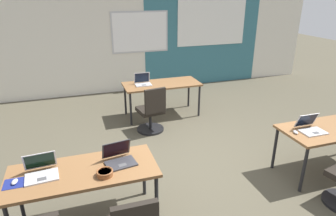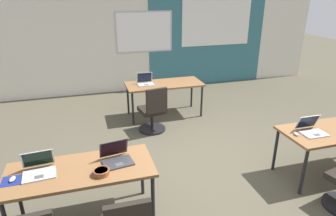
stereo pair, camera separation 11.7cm
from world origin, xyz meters
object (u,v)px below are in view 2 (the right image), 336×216
desk_near_right (336,133)px  desk_far_center (164,86)px  desk_near_left (81,173)px  chair_far_left (153,113)px  laptop_near_left_inner (117,158)px  laptop_near_right_inner (312,129)px  laptop_near_left_end (39,169)px  snack_bowl (101,172)px  mouse_near_right_inner (296,134)px  laptop_far_left (145,82)px  mouse_near_left_end (12,179)px

desk_near_right → desk_far_center: same height
desk_near_left → chair_far_left: 2.48m
desk_near_left → laptop_near_left_inner: laptop_near_left_inner is taller
desk_far_center → laptop_near_right_inner: (1.31, -2.79, 0.11)m
desk_near_right → laptop_near_right_inner: 0.45m
laptop_near_left_end → laptop_near_right_inner: laptop_near_left_end is taller
snack_bowl → laptop_near_left_inner: bearing=48.5°
mouse_near_right_inner → snack_bowl: 2.61m
desk_near_right → laptop_far_left: laptop_far_left is taller
mouse_near_left_end → mouse_near_right_inner: mouse_near_left_end is taller
laptop_near_right_inner → mouse_near_right_inner: size_ratio=2.98×
desk_near_left → desk_far_center: (1.75, 2.80, 0.00)m
desk_near_left → laptop_near_left_end: bearing=174.2°
mouse_near_right_inner → laptop_far_left: bearing=117.3°
desk_near_right → laptop_near_right_inner: (-0.44, 0.01, 0.11)m
laptop_near_left_inner → mouse_near_right_inner: (2.41, -0.03, -0.03)m
desk_near_right → mouse_near_right_inner: mouse_near_right_inner is taller
laptop_near_left_end → laptop_near_left_inner: (0.83, -0.00, 0.00)m
desk_near_right → chair_far_left: chair_far_left is taller
snack_bowl → mouse_near_right_inner: bearing=4.1°
desk_near_right → chair_far_left: bearing=136.3°
desk_near_left → desk_far_center: size_ratio=1.00×
mouse_near_left_end → laptop_far_left: laptop_far_left is taller
desk_near_left → desk_near_right: 3.50m
desk_far_center → laptop_far_left: laptop_far_left is taller
laptop_far_left → desk_near_left: bearing=-114.1°
laptop_near_right_inner → chair_far_left: bearing=130.8°
laptop_far_left → snack_bowl: size_ratio=1.90×
desk_near_right → desk_near_left: bearing=180.0°
laptop_near_left_inner → laptop_near_right_inner: 2.66m
chair_far_left → laptop_near_left_inner: bearing=56.6°
laptop_near_right_inner → desk_near_right: bearing=-0.7°
laptop_near_left_end → laptop_near_left_inner: bearing=-4.9°
desk_near_left → laptop_near_left_inner: 0.42m
laptop_near_right_inner → mouse_near_right_inner: bearing=-179.5°
laptop_near_left_end → mouse_near_right_inner: bearing=-5.2°
desk_far_center → laptop_near_left_inner: size_ratio=4.29×
desk_near_right → laptop_near_right_inner: size_ratio=4.79×
laptop_far_left → laptop_near_left_inner: (-0.95, -2.80, -0.00)m
laptop_near_left_end → laptop_far_left: bearing=52.9°
desk_near_left → snack_bowl: (0.21, -0.18, 0.10)m
desk_near_left → laptop_near_left_inner: size_ratio=4.29×
mouse_near_left_end → desk_near_right: bearing=0.4°
mouse_near_right_inner → laptop_near_right_inner: bearing=-0.2°
laptop_near_left_end → laptop_near_right_inner: bearing=-5.2°
mouse_near_right_inner → snack_bowl: size_ratio=0.63×
mouse_near_right_inner → desk_near_right: bearing=-1.0°
desk_near_right → laptop_far_left: 3.56m
desk_near_left → laptop_near_left_end: size_ratio=4.52×
snack_bowl → laptop_near_right_inner: bearing=3.7°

